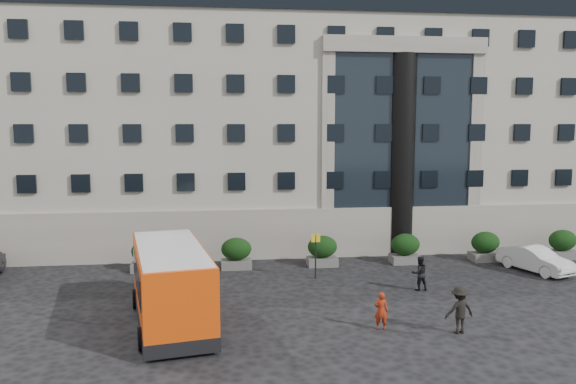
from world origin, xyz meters
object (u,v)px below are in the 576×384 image
Objects in this scene: hedge_e at (485,246)px; hedge_c at (322,251)px; white_taxi at (535,259)px; hedge_b at (236,253)px; pedestrian_c at (460,310)px; hedge_a at (147,255)px; hedge_f at (562,244)px; pedestrian_a at (381,311)px; minibus at (171,282)px; bus_stop_sign at (316,248)px; hedge_d at (405,248)px; pedestrian_b at (419,273)px.

hedge_c is at bearing 180.00° from hedge_e.
hedge_b is at bearing 150.15° from white_taxi.
pedestrian_c is (8.80, -11.54, 0.05)m from hedge_b.
hedge_a is 1.00× the size of hedge_f.
pedestrian_c is (3.09, -0.77, 0.17)m from pedestrian_a.
hedge_b is 9.58m from minibus.
hedge_e is at bearing 13.92° from bus_stop_sign.
pedestrian_a is (5.71, -10.77, -0.13)m from hedge_b.
hedge_d and hedge_e have the same top height.
white_taxi is (22.44, -2.88, -0.19)m from hedge_a.
minibus is at bearing 2.25° from pedestrian_a.
pedestrian_b reaches higher than white_taxi.
hedge_a is 1.14× the size of pedestrian_a.
white_taxi is (12.94, -0.08, -0.99)m from bus_stop_sign.
hedge_b is at bearing -36.12° from pedestrian_b.
hedge_d is 16.24m from minibus.
hedge_a is 0.41× the size of white_taxi.
bus_stop_sign is at bearing 29.72° from minibus.
hedge_b is 10.82m from pedestrian_b.
hedge_e is (15.60, 0.00, 0.00)m from hedge_b.
pedestrian_a is 0.83× the size of pedestrian_c.
white_taxi is (1.64, -2.88, -0.19)m from hedge_e.
hedge_c is 0.41× the size of white_taxi.
hedge_c is 1.00× the size of hedge_d.
hedge_a is 1.00× the size of hedge_c.
minibus is (2.14, -9.03, 0.93)m from hedge_a.
hedge_e is 1.14× the size of pedestrian_a.
hedge_d is at bearing 180.00° from hedge_f.
hedge_a is 9.33m from minibus.
bus_stop_sign is 9.86m from pedestrian_c.
hedge_e is 8.44m from pedestrian_b.
hedge_f is at bearing 10.19° from minibus.
bus_stop_sign is (-6.10, -2.80, 0.80)m from hedge_d.
pedestrian_a is 6.29m from pedestrian_b.
minibus is at bearing -76.67° from hedge_a.
hedge_c is 0.22× the size of minibus.
hedge_c is (5.20, 0.00, 0.00)m from hedge_b.
hedge_a is 18.14m from pedestrian_c.
bus_stop_sign is 1.41× the size of pedestrian_b.
pedestrian_c is at bearing -39.49° from hedge_a.
hedge_c is at bearing -80.57° from pedestrian_c.
pedestrian_b is (-1.13, -5.58, -0.03)m from hedge_d.
hedge_f reaches higher than white_taxi.
hedge_d is 0.94× the size of pedestrian_c.
hedge_b is at bearing -60.57° from pedestrian_c.
hedge_c is 3.05m from bus_stop_sign.
hedge_e is 14.62m from pedestrian_a.
pedestrian_a is at bearing -132.57° from hedge_e.
hedge_f is at bearing -159.22° from pedestrian_b.
hedge_c is 6.91m from pedestrian_b.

